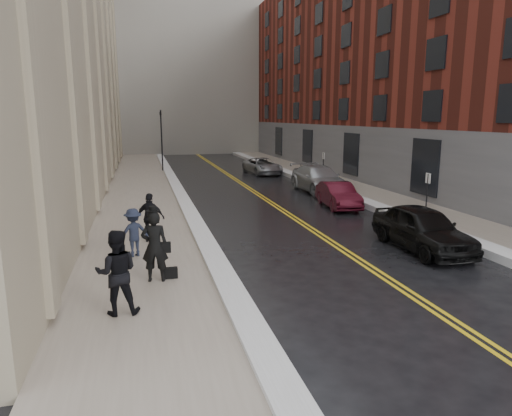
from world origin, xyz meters
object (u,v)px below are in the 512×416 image
car_maroon (338,195)px  car_silver_near (319,179)px  pedestrian_a (117,272)px  car_silver_far (262,166)px  pedestrian_c (150,218)px  pedestrian_main (155,246)px  pedestrian_b (133,232)px  car_black (422,228)px

car_maroon → car_silver_near: (0.91, 4.97, 0.16)m
car_maroon → pedestrian_a: bearing=-127.4°
car_silver_near → car_silver_far: 9.76m
pedestrian_a → pedestrian_c: 6.29m
car_maroon → pedestrian_main: (-9.62, -9.20, 0.50)m
car_maroon → pedestrian_main: pedestrian_main is taller
car_maroon → pedestrian_a: size_ratio=1.99×
pedestrian_b → car_black: bearing=154.1°
car_silver_far → pedestrian_a: (-10.34, -25.86, 0.50)m
car_silver_far → pedestrian_main: 25.67m
car_silver_near → pedestrian_c: size_ratio=3.12×
pedestrian_a → pedestrian_c: bearing=-96.1°
pedestrian_a → pedestrian_main: bearing=-112.6°
car_silver_near → pedestrian_a: 19.80m
car_black → pedestrian_a: bearing=-161.6°
car_silver_near → pedestrian_a: pedestrian_a is taller
car_silver_near → car_black: bearing=-96.5°
car_maroon → pedestrian_c: 10.85m
car_silver_far → car_maroon: bearing=-96.0°
car_black → car_silver_near: bearing=85.0°
car_silver_near → pedestrian_b: (-11.14, -11.62, 0.13)m
car_maroon → car_silver_far: (-0.19, 14.67, -0.00)m
car_silver_far → pedestrian_c: pedestrian_c is taller
car_maroon → pedestrian_b: 12.20m
car_maroon → car_silver_far: car_maroon is taller
pedestrian_main → pedestrian_c: pedestrian_main is taller
pedestrian_b → pedestrian_c: (0.59, 1.70, 0.10)m
pedestrian_a → pedestrian_b: size_ratio=1.26×
pedestrian_main → pedestrian_c: (-0.02, 4.24, -0.10)m
car_silver_far → pedestrian_main: (-9.43, -23.87, 0.50)m
pedestrian_a → pedestrian_c: (0.89, 6.23, -0.10)m
car_silver_far → pedestrian_b: size_ratio=2.95×
pedestrian_a → pedestrian_b: (0.31, 4.53, -0.20)m
car_silver_near → pedestrian_c: bearing=-137.8°
pedestrian_main → pedestrian_b: bearing=-67.9°
car_black → pedestrian_b: 9.98m
car_black → pedestrian_main: 9.39m
car_maroon → car_silver_near: 5.05m
pedestrian_c → pedestrian_a: bearing=103.9°
pedestrian_c → car_silver_far: bearing=-93.7°
pedestrian_a → car_silver_near: bearing=-123.2°
car_silver_near → pedestrian_c: 14.49m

